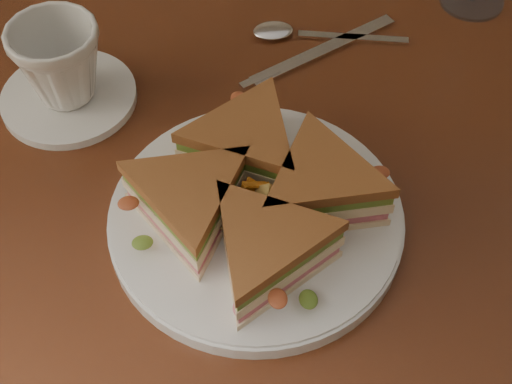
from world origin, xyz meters
TOP-DOWN VIEW (x-y plane):
  - table at (0.00, 0.00)m, footprint 1.20×0.80m
  - plate at (-0.06, -0.11)m, footprint 0.28×0.28m
  - sandwich_wedges at (-0.06, -0.11)m, footprint 0.26×0.26m
  - crisps_mound at (-0.06, -0.11)m, footprint 0.09×0.09m
  - spoon at (0.02, 0.16)m, footprint 0.18×0.06m
  - knife at (0.04, 0.12)m, footprint 0.20×0.11m
  - saucer at (-0.24, 0.08)m, footprint 0.15×0.15m
  - coffee_cup at (-0.24, 0.08)m, footprint 0.10×0.10m

SIDE VIEW (x-z plane):
  - table at x=0.00m, z-range 0.28..1.03m
  - knife at x=0.04m, z-range 0.75..0.75m
  - spoon at x=0.02m, z-range 0.75..0.76m
  - saucer at x=-0.24m, z-range 0.75..0.76m
  - plate at x=-0.06m, z-range 0.75..0.77m
  - crisps_mound at x=-0.06m, z-range 0.77..0.82m
  - sandwich_wedges at x=-0.06m, z-range 0.77..0.82m
  - coffee_cup at x=-0.24m, z-range 0.76..0.85m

